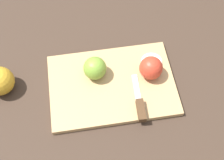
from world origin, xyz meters
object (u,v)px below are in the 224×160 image
Objects in this scene: apple_half_left at (95,68)px; apple_whole at (0,81)px; apple_half_right at (151,68)px; knife at (140,107)px.

apple_whole is (-0.27, 0.05, -0.01)m from apple_half_left.
knife is (-0.07, -0.10, -0.03)m from apple_half_right.
knife is 0.41m from apple_whole.
apple_whole is at bearing -4.47° from apple_half_left.
apple_whole reaches higher than apple_half_right.
apple_half_left reaches higher than knife.
apple_half_right is at bearing 167.84° from apple_half_left.
apple_half_left is 0.71× the size of apple_whole.
apple_whole is (-0.35, 0.20, 0.02)m from knife.
apple_half_right is 0.45× the size of knife.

